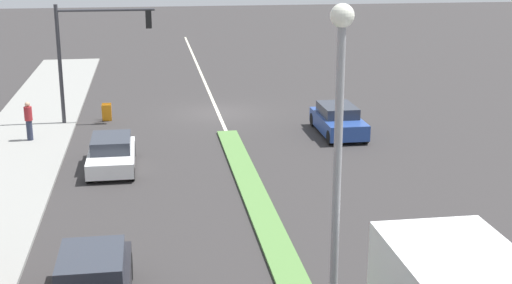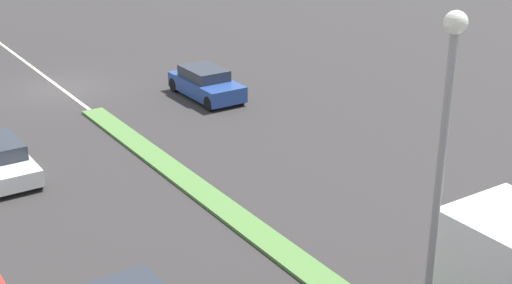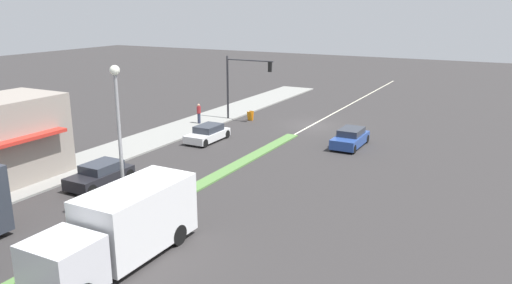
# 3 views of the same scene
# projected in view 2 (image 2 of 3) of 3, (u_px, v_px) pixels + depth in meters

# --- Properties ---
(ground_plane) EXTENTS (160.00, 160.00, 0.00)m
(ground_plane) POSITION_uv_depth(u_px,v_px,m) (284.00, 254.00, 19.27)
(ground_plane) COLOR #333030
(lane_marking_center) EXTENTS (0.16, 60.00, 0.01)m
(lane_marking_center) POSITION_uv_depth(u_px,v_px,m) (60.00, 88.00, 33.23)
(lane_marking_center) COLOR beige
(lane_marking_center) RESTS_ON ground
(street_lamp) EXTENTS (0.44, 0.44, 7.37)m
(street_lamp) POSITION_uv_depth(u_px,v_px,m) (442.00, 151.00, 13.57)
(street_lamp) COLOR gray
(street_lamp) RESTS_ON median_strip
(coupe_blue) EXTENTS (1.78, 4.05, 1.33)m
(coupe_blue) POSITION_uv_depth(u_px,v_px,m) (206.00, 84.00, 31.70)
(coupe_blue) COLOR #284793
(coupe_blue) RESTS_ON ground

